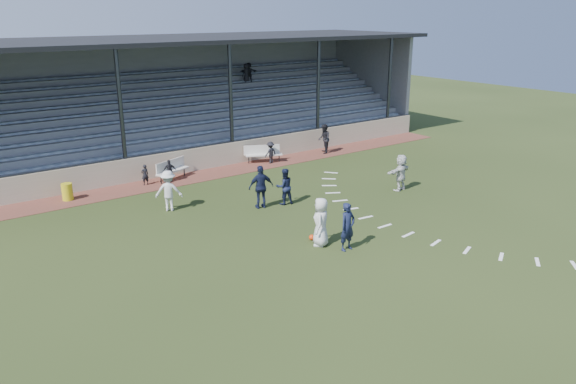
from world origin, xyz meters
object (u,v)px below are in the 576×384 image
Objects in this scene: trash_bin at (67,192)px; player_navy_lead at (348,227)px; official at (324,139)px; football at (312,237)px; bench_right at (263,152)px; bench_left at (171,168)px; player_white_lead at (321,222)px.

player_navy_lead reaches higher than trash_bin.
trash_bin is at bearing 114.57° from player_navy_lead.
football is at bearing -8.98° from official.
player_navy_lead is (6.28, -11.35, 0.46)m from trash_bin.
trash_bin is 0.44× the size of official.
football is 1.66m from player_navy_lead.
official reaches higher than bench_right.
player_white_lead is at bearing -109.40° from bench_left.
bench_right reaches higher than trash_bin.
football is (0.70, -10.22, -0.48)m from bench_left.
trash_bin is at bearing 160.00° from bench_left.
bench_left reaches higher than trash_bin.
bench_right is 9.54× the size of football.
official reaches higher than player_navy_lead.
bench_right is 1.16× the size of official.
trash_bin is (-10.58, -0.26, -0.19)m from bench_right.
bench_left is 5.14m from trash_bin.
trash_bin is at bearing -57.69° from official.
football is at bearing 103.46° from player_navy_lead.
official reaches higher than bench_left.
player_white_lead is at bearing -61.04° from trash_bin.
bench_left is at bearing -59.65° from official.
bench_left is 10.25m from football.
player_navy_lead is (0.48, -0.87, -0.02)m from player_white_lead.
bench_left is at bearing 2.99° from trash_bin.
trash_bin is at bearing -154.41° from bench_right.
bench_left is at bearing -130.61° from player_white_lead.
trash_bin is 12.98m from player_navy_lead.
player_white_lead is at bearing -89.82° from bench_right.
bench_right is (5.45, -0.00, 0.00)m from bench_left.
official is (9.49, -0.43, 0.29)m from bench_left.
player_white_lead is 1.00m from player_navy_lead.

